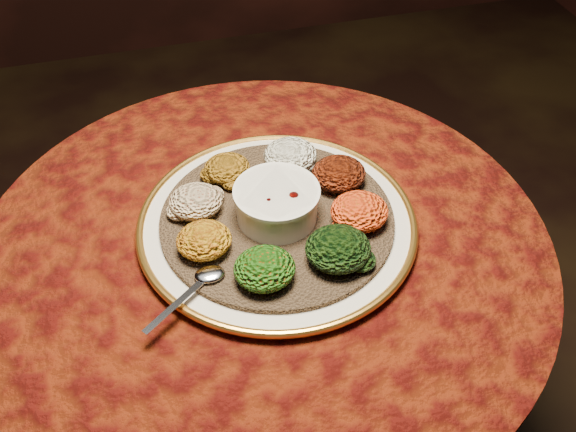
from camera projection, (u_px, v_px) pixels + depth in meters
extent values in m
cylinder|color=black|center=(268.00, 367.00, 1.34)|extent=(0.12, 0.12, 0.68)
cylinder|color=black|center=(264.00, 251.00, 1.09)|extent=(0.80, 0.80, 0.04)
cylinder|color=#4B1406|center=(266.00, 304.00, 1.19)|extent=(0.93, 0.93, 0.34)
cylinder|color=#4B1406|center=(263.00, 241.00, 1.07)|extent=(0.96, 0.96, 0.01)
cylinder|color=beige|center=(277.00, 224.00, 1.08)|extent=(0.47, 0.47, 0.02)
torus|color=gold|center=(277.00, 222.00, 1.07)|extent=(0.47, 0.47, 0.01)
cylinder|color=brown|center=(277.00, 219.00, 1.07)|extent=(0.43, 0.43, 0.01)
cylinder|color=silver|center=(277.00, 204.00, 1.05)|extent=(0.13, 0.13, 0.06)
cylinder|color=silver|center=(277.00, 192.00, 1.03)|extent=(0.14, 0.14, 0.01)
cylinder|color=#640905|center=(277.00, 196.00, 1.03)|extent=(0.11, 0.11, 0.01)
ellipsoid|color=silver|center=(210.00, 274.00, 0.97)|extent=(0.05, 0.03, 0.01)
cube|color=silver|center=(177.00, 304.00, 0.93)|extent=(0.11, 0.09, 0.00)
ellipsoid|color=white|center=(290.00, 155.00, 1.14)|extent=(0.10, 0.09, 0.05)
ellipsoid|color=black|center=(339.00, 174.00, 1.11)|extent=(0.09, 0.09, 0.05)
ellipsoid|color=#B6620F|center=(359.00, 211.00, 1.04)|extent=(0.10, 0.09, 0.05)
ellipsoid|color=black|center=(338.00, 249.00, 0.98)|extent=(0.10, 0.10, 0.05)
ellipsoid|color=#A4340A|center=(265.00, 268.00, 0.95)|extent=(0.09, 0.09, 0.04)
ellipsoid|color=#BD7F10|center=(204.00, 240.00, 1.00)|extent=(0.09, 0.08, 0.04)
ellipsoid|color=maroon|center=(196.00, 201.00, 1.06)|extent=(0.09, 0.08, 0.04)
ellipsoid|color=#8B5710|center=(227.00, 168.00, 1.12)|extent=(0.08, 0.08, 0.04)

